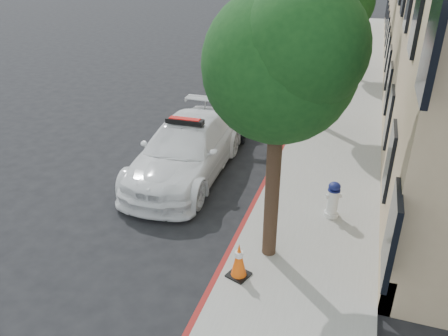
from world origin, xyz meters
name	(u,v)px	position (x,y,z in m)	size (l,w,h in m)	color
ground	(183,193)	(0.00, 0.00, 0.00)	(120.00, 120.00, 0.00)	black
sidewalk	(345,98)	(3.60, 10.00, 0.07)	(3.20, 50.00, 0.15)	gray
curb_strip	(310,94)	(2.06, 10.00, 0.07)	(0.12, 50.00, 0.15)	maroon
tree_near	(281,65)	(2.93, -2.01, 4.27)	(2.92, 2.82, 5.62)	black
tree_mid	(330,13)	(2.93, 5.99, 4.16)	(2.77, 2.64, 5.43)	black
police_car	(186,149)	(-0.34, 1.10, 0.82)	(2.45, 5.70, 1.78)	white
parked_car_mid	(229,112)	(-0.24, 5.00, 0.68)	(1.59, 3.96, 1.35)	#21242A
parked_car_far	(290,44)	(-0.43, 17.96, 0.68)	(1.45, 4.15, 1.37)	#141E34
fire_hydrant	(333,200)	(4.04, -0.09, 0.61)	(0.40, 0.36, 0.94)	silver
traffic_cone	(239,260)	(2.49, -2.94, 0.54)	(0.52, 0.52, 0.79)	black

